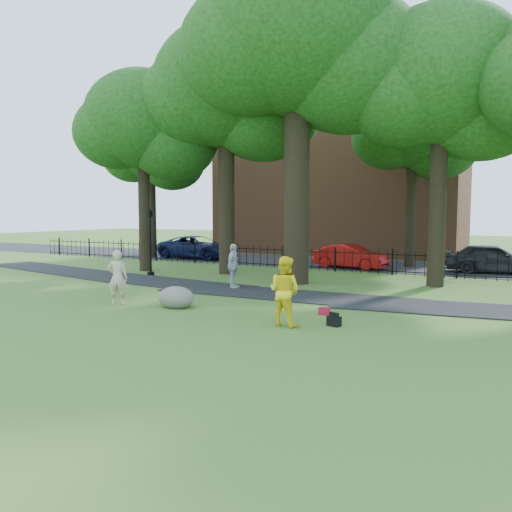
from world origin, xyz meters
The scene contains 17 objects.
ground centered at (0.00, 0.00, 0.00)m, with size 120.00×120.00×0.00m, color #406824.
footpath centered at (1.00, 3.90, 0.00)m, with size 36.00×2.60×0.03m, color black.
street centered at (0.00, 16.00, 0.00)m, with size 80.00×7.00×0.02m, color black.
iron_fence centered at (0.00, 12.00, 0.60)m, with size 44.00×0.04×1.20m.
brick_building centered at (-4.00, 24.00, 6.00)m, with size 18.00×8.00×12.00m, color brown.
big_tree centered at (0.13, 7.09, 10.14)m, with size 10.08×8.61×14.37m.
tree_row centered at (0.52, 8.40, 8.15)m, with size 26.82×7.96×12.42m.
woman centered at (-3.17, -0.54, 0.93)m, with size 0.67×0.44×1.85m, color #D0B08F.
man centered at (3.06, -0.64, 0.96)m, with size 0.93×0.72×1.91m, color yellow.
pedestrian centered at (-1.64, 4.41, 0.92)m, with size 1.07×0.45×1.83m, color silver.
boulder centered at (-1.18, 0.04, 0.37)m, with size 1.28×0.96×0.75m, color #5E594E.
lamppost centered at (-7.39, 6.05, 1.60)m, with size 0.32×0.32×3.27m.
backpack centered at (4.29, -0.07, 0.14)m, with size 0.36×0.23×0.27m, color black.
red_bag centered at (3.52, 1.22, 0.11)m, with size 0.34×0.21×0.23m, color maroon.
red_sedan centered at (0.32, 13.66, 0.67)m, with size 1.42×4.07×1.34m, color #A60F0C.
navy_van centered at (-10.60, 14.62, 0.76)m, with size 2.53×5.48×1.52m, color #0C143C.
grey_car centered at (7.32, 15.04, 0.77)m, with size 1.81×4.50×1.53m, color black.
Camera 1 is at (8.84, -12.86, 3.10)m, focal length 35.00 mm.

